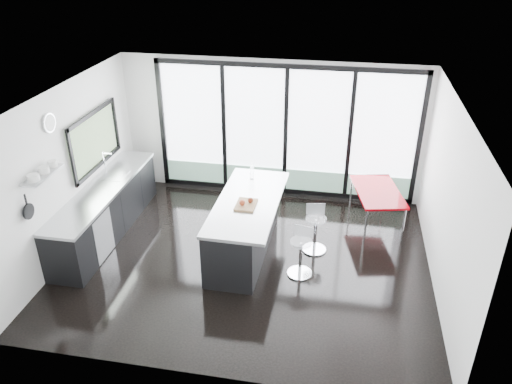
% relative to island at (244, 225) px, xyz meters
% --- Properties ---
extents(floor, '(6.00, 5.00, 0.00)m').
position_rel_island_xyz_m(floor, '(0.11, -0.29, -0.50)').
color(floor, black).
rests_on(floor, ground).
extents(ceiling, '(6.00, 5.00, 0.00)m').
position_rel_island_xyz_m(ceiling, '(0.11, -0.29, 2.30)').
color(ceiling, white).
rests_on(ceiling, wall_back).
extents(wall_back, '(6.00, 0.09, 2.80)m').
position_rel_island_xyz_m(wall_back, '(0.38, 2.18, 0.77)').
color(wall_back, silver).
rests_on(wall_back, ground).
extents(wall_front, '(6.00, 0.00, 2.80)m').
position_rel_island_xyz_m(wall_front, '(0.11, -2.79, 0.90)').
color(wall_front, silver).
rests_on(wall_front, ground).
extents(wall_left, '(0.26, 5.00, 2.80)m').
position_rel_island_xyz_m(wall_left, '(-2.87, -0.02, 1.06)').
color(wall_left, silver).
rests_on(wall_left, ground).
extents(wall_right, '(0.00, 5.00, 2.80)m').
position_rel_island_xyz_m(wall_right, '(3.11, -0.29, 0.90)').
color(wall_right, silver).
rests_on(wall_right, ground).
extents(counter_cabinets, '(0.69, 3.24, 1.36)m').
position_rel_island_xyz_m(counter_cabinets, '(-2.56, 0.11, -0.03)').
color(counter_cabinets, black).
rests_on(counter_cabinets, floor).
extents(island, '(1.06, 2.42, 1.28)m').
position_rel_island_xyz_m(island, '(0.00, 0.00, 0.00)').
color(island, black).
rests_on(island, floor).
extents(bar_stool_near, '(0.46, 0.46, 0.64)m').
position_rel_island_xyz_m(bar_stool_near, '(1.02, -0.51, -0.18)').
color(bar_stool_near, silver).
rests_on(bar_stool_near, floor).
extents(bar_stool_far, '(0.48, 0.48, 0.65)m').
position_rel_island_xyz_m(bar_stool_far, '(1.20, 0.21, -0.17)').
color(bar_stool_far, silver).
rests_on(bar_stool_far, floor).
extents(red_table, '(1.04, 1.48, 0.72)m').
position_rel_island_xyz_m(red_table, '(2.24, 1.27, -0.14)').
color(red_table, '#800007').
rests_on(red_table, floor).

